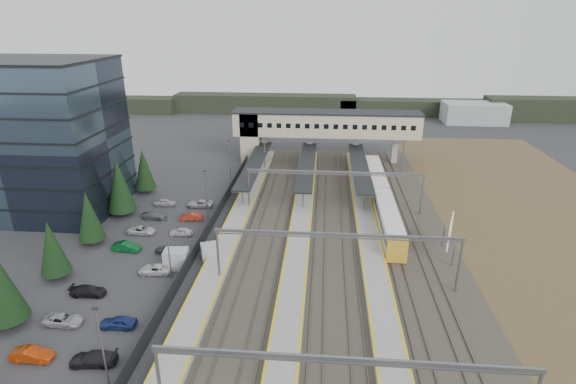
# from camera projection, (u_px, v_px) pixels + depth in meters

# --- Properties ---
(ground) EXTENTS (220.00, 220.00, 0.00)m
(ground) POSITION_uv_depth(u_px,v_px,m) (247.00, 250.00, 62.00)
(ground) COLOR #2B2B2D
(ground) RESTS_ON ground
(office_building) EXTENTS (24.30, 18.30, 24.30)m
(office_building) POSITION_uv_depth(u_px,v_px,m) (34.00, 137.00, 71.49)
(office_building) COLOR #31424F
(office_building) RESTS_ON ground
(conifer_row) EXTENTS (4.42, 49.82, 9.50)m
(conifer_row) POSITION_uv_depth(u_px,v_px,m) (74.00, 225.00, 58.37)
(conifer_row) COLOR black
(conifer_row) RESTS_ON ground
(car_park) EXTENTS (10.39, 44.74, 1.29)m
(car_park) POSITION_uv_depth(u_px,v_px,m) (132.00, 270.00, 56.19)
(car_park) COLOR #B8B6BC
(car_park) RESTS_ON ground
(lampposts) EXTENTS (0.50, 53.25, 8.07)m
(lampposts) POSITION_uv_depth(u_px,v_px,m) (190.00, 216.00, 62.20)
(lampposts) COLOR slate
(lampposts) RESTS_ON ground
(fence) EXTENTS (0.08, 90.00, 2.00)m
(fence) POSITION_uv_depth(u_px,v_px,m) (209.00, 227.00, 66.78)
(fence) COLOR #26282B
(fence) RESTS_ON ground
(relay_cabin_near) EXTENTS (3.12, 2.39, 2.47)m
(relay_cabin_near) POSITION_uv_depth(u_px,v_px,m) (176.00, 259.00, 57.44)
(relay_cabin_near) COLOR #9A9DA0
(relay_cabin_near) RESTS_ON ground
(relay_cabin_far) EXTENTS (2.92, 2.71, 2.15)m
(relay_cabin_far) POSITION_uv_depth(u_px,v_px,m) (210.00, 252.00, 59.48)
(relay_cabin_far) COLOR #9A9DA0
(relay_cabin_far) RESTS_ON ground
(rail_corridor) EXTENTS (34.00, 90.00, 0.92)m
(rail_corridor) POSITION_uv_depth(u_px,v_px,m) (316.00, 235.00, 65.81)
(rail_corridor) COLOR #332D28
(rail_corridor) RESTS_ON ground
(canopies) EXTENTS (23.10, 30.00, 3.28)m
(canopies) POSITION_uv_depth(u_px,v_px,m) (307.00, 165.00, 85.08)
(canopies) COLOR black
(canopies) RESTS_ON ground
(footbridge) EXTENTS (40.40, 6.40, 11.20)m
(footbridge) POSITION_uv_depth(u_px,v_px,m) (313.00, 126.00, 97.47)
(footbridge) COLOR #C5B19A
(footbridge) RESTS_ON ground
(gantries) EXTENTS (28.40, 62.28, 7.17)m
(gantries) POSITION_uv_depth(u_px,v_px,m) (335.00, 205.00, 61.66)
(gantries) COLOR slate
(gantries) RESTS_ON ground
(train) EXTENTS (2.69, 37.41, 3.39)m
(train) POSITION_uv_depth(u_px,v_px,m) (381.00, 198.00, 74.84)
(train) COLOR silver
(train) RESTS_ON ground
(billboard) EXTENTS (2.13, 6.02, 5.40)m
(billboard) POSITION_uv_depth(u_px,v_px,m) (450.00, 232.00, 59.06)
(billboard) COLOR slate
(billboard) RESTS_ON ground
(scrub_east) EXTENTS (34.00, 120.00, 0.06)m
(scrub_east) POSITION_uv_depth(u_px,v_px,m) (569.00, 246.00, 63.13)
(scrub_east) COLOR #4D4127
(scrub_east) RESTS_ON ground
(treeline_far) EXTENTS (170.00, 19.00, 7.00)m
(treeline_far) POSITION_uv_depth(u_px,v_px,m) (368.00, 107.00, 144.69)
(treeline_far) COLOR black
(treeline_far) RESTS_ON ground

